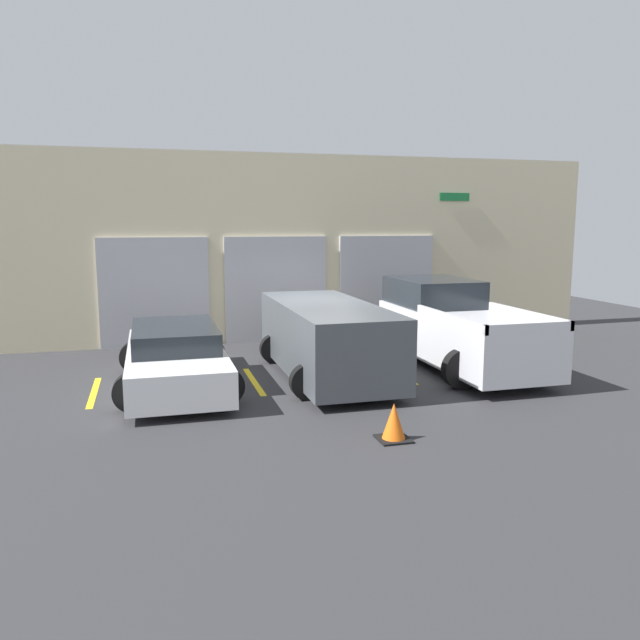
{
  "coord_description": "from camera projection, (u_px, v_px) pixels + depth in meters",
  "views": [
    {
      "loc": [
        -3.43,
        -13.13,
        3.14
      ],
      "look_at": [
        0.0,
        -0.67,
        1.1
      ],
      "focal_mm": 35.0,
      "sensor_mm": 36.0,
      "label": 1
    }
  ],
  "objects": [
    {
      "name": "shophouse_building",
      "position": [
        280.0,
        249.0,
        16.65
      ],
      "size": [
        17.85,
        0.68,
        4.9
      ],
      "color": "beige",
      "rests_on": "ground"
    },
    {
      "name": "parking_stripe_left",
      "position": [
        254.0,
        381.0,
        12.39
      ],
      "size": [
        0.12,
        2.2,
        0.01
      ],
      "primitive_type": "cube",
      "color": "gold",
      "rests_on": "ground"
    },
    {
      "name": "sedan_white",
      "position": [
        176.0,
        357.0,
        11.93
      ],
      "size": [
        2.2,
        4.6,
        1.18
      ],
      "color": "white",
      "rests_on": "ground"
    },
    {
      "name": "parking_stripe_right",
      "position": [
        520.0,
        363.0,
        13.96
      ],
      "size": [
        0.12,
        2.2,
        0.01
      ],
      "primitive_type": "cube",
      "color": "gold",
      "rests_on": "ground"
    },
    {
      "name": "traffic_cone",
      "position": [
        394.0,
        423.0,
        9.03
      ],
      "size": [
        0.47,
        0.47,
        0.55
      ],
      "color": "black",
      "rests_on": "ground"
    },
    {
      "name": "ground_plane",
      "position": [
        312.0,
        364.0,
        13.9
      ],
      "size": [
        28.0,
        28.0,
        0.0
      ],
      "primitive_type": "plane",
      "color": "#2D2D30"
    },
    {
      "name": "parking_stripe_centre",
      "position": [
        395.0,
        372.0,
        13.17
      ],
      "size": [
        0.12,
        2.2,
        0.01
      ],
      "primitive_type": "cube",
      "color": "gold",
      "rests_on": "ground"
    },
    {
      "name": "sedan_side",
      "position": [
        326.0,
        337.0,
        12.66
      ],
      "size": [
        2.21,
        4.9,
        1.51
      ],
      "color": "#474C51",
      "rests_on": "ground"
    },
    {
      "name": "pickup_truck",
      "position": [
        455.0,
        327.0,
        13.68
      ],
      "size": [
        2.35,
        5.1,
        1.82
      ],
      "color": "silver",
      "rests_on": "ground"
    },
    {
      "name": "parking_stripe_far_left",
      "position": [
        94.0,
        392.0,
        11.6
      ],
      "size": [
        0.12,
        2.2,
        0.01
      ],
      "primitive_type": "cube",
      "color": "gold",
      "rests_on": "ground"
    }
  ]
}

